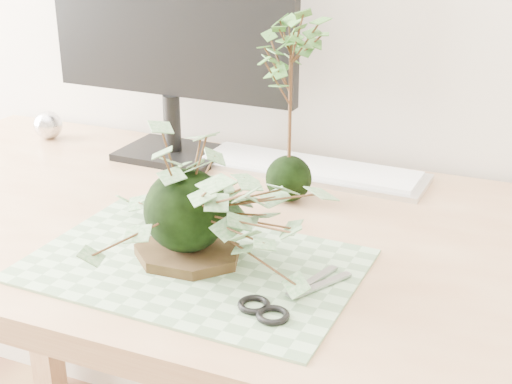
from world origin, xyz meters
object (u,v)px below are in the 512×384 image
desk (277,283)px  ivy_kokedama (185,173)px  maple_kokedama (291,67)px  monitor (170,24)px  keyboard (310,169)px

desk → ivy_kokedama: size_ratio=4.54×
maple_kokedama → monitor: bearing=156.4°
monitor → ivy_kokedama: bearing=-57.1°
ivy_kokedama → maple_kokedama: size_ratio=1.10×
desk → keyboard: size_ratio=3.69×
desk → monitor: 0.52m
ivy_kokedama → desk: bearing=59.1°
maple_kokedama → keyboard: (-0.01, 0.14, -0.22)m
maple_kokedama → monitor: size_ratio=0.64×
ivy_kokedama → monitor: 0.46m
keyboard → ivy_kokedama: bearing=-93.8°
maple_kokedama → ivy_kokedama: bearing=-101.4°
maple_kokedama → keyboard: size_ratio=0.74×
desk → ivy_kokedama: (-0.08, -0.13, 0.22)m
desk → keyboard: bearing=98.3°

